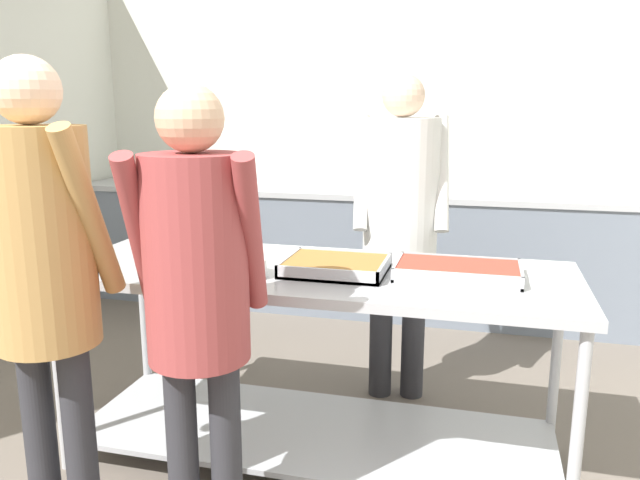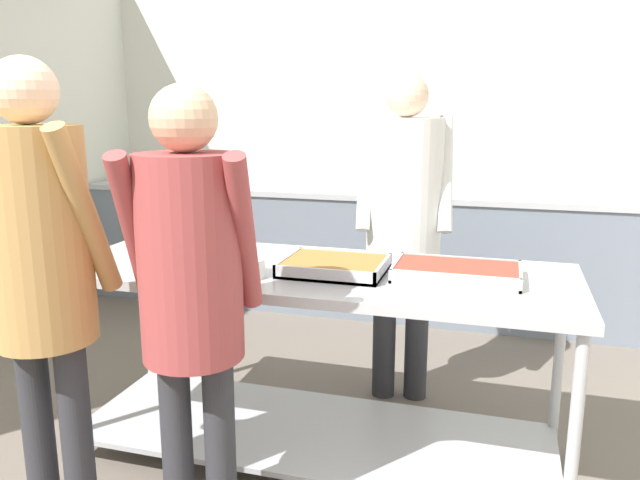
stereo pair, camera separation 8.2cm
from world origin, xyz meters
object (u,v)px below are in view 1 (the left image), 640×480
serving_tray_vegetables (336,266)px  sauce_pan (186,248)px  plate_stack (239,268)px  water_bottle (222,171)px  guest_serving_right (43,260)px  guest_serving_left (197,279)px  serving_tray_roast (458,271)px  cook_behind_counter (401,205)px

serving_tray_vegetables → sauce_pan: bearing=172.6°
plate_stack → water_bottle: bearing=115.0°
plate_stack → guest_serving_right: 0.73m
guest_serving_left → water_bottle: guest_serving_left is taller
plate_stack → serving_tray_roast: (0.83, 0.21, -0.01)m
serving_tray_vegetables → guest_serving_left: bearing=-116.1°
serving_tray_roast → cook_behind_counter: bearing=114.8°
guest_serving_right → cook_behind_counter: size_ratio=1.00×
water_bottle → guest_serving_left: bearing=-68.1°
serving_tray_roast → guest_serving_right: 1.50m
guest_serving_left → guest_serving_right: bearing=-167.4°
sauce_pan → guest_serving_right: (-0.08, -0.83, 0.14)m
sauce_pan → guest_serving_left: size_ratio=0.27×
sauce_pan → guest_serving_left: bearing=-60.7°
guest_serving_left → cook_behind_counter: cook_behind_counter is taller
serving_tray_roast → cook_behind_counter: cook_behind_counter is taller
plate_stack → cook_behind_counter: size_ratio=0.13×
serving_tray_vegetables → water_bottle: bearing=123.9°
sauce_pan → guest_serving_left: 0.83m
sauce_pan → guest_serving_left: guest_serving_left is taller
plate_stack → serving_tray_roast: 0.86m
cook_behind_counter → water_bottle: cook_behind_counter is taller
sauce_pan → water_bottle: (-0.68, 1.98, 0.12)m
sauce_pan → guest_serving_right: 0.84m
plate_stack → guest_serving_right: guest_serving_right is taller
guest_serving_left → cook_behind_counter: (0.47, 1.37, 0.04)m
plate_stack → guest_serving_right: size_ratio=0.13×
guest_serving_left → cook_behind_counter: size_ratio=0.95×
sauce_pan → water_bottle: 2.10m
guest_serving_left → guest_serving_right: (-0.48, -0.11, 0.06)m
sauce_pan → cook_behind_counter: (0.87, 0.65, 0.13)m
water_bottle → serving_tray_vegetables: bearing=-56.1°
serving_tray_vegetables → cook_behind_counter: 0.77m
serving_tray_roast → guest_serving_left: size_ratio=0.30×
sauce_pan → serving_tray_roast: (1.19, -0.04, -0.01)m
sauce_pan → serving_tray_roast: bearing=-2.1°
serving_tray_vegetables → guest_serving_right: bearing=-137.1°
guest_serving_left → serving_tray_vegetables: bearing=63.9°
sauce_pan → serving_tray_vegetables: 0.72m
guest_serving_left → water_bottle: size_ratio=6.59×
serving_tray_vegetables → water_bottle: 2.50m
serving_tray_roast → serving_tray_vegetables: bearing=-174.3°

